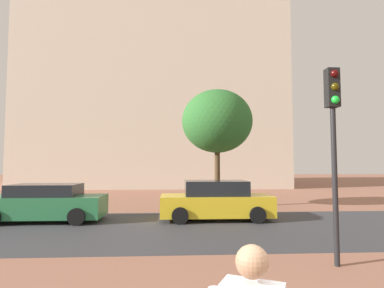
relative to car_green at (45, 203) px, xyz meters
name	(u,v)px	position (x,y,z in m)	size (l,w,h in m)	color
ground_plane	(198,226)	(5.98, -1.32, -0.72)	(120.00, 120.00, 0.00)	#93604C
street_asphalt_strip	(198,227)	(5.98, -1.52, -0.71)	(120.00, 6.91, 0.00)	#38383D
landmark_building	(154,89)	(2.85, 21.98, 10.00)	(26.30, 13.40, 32.93)	beige
car_green	(45,203)	(0.00, 0.00, 0.00)	(4.58, 2.07, 1.47)	#287042
car_yellow	(216,201)	(6.83, 0.00, 0.04)	(4.51, 2.03, 1.59)	gold
traffic_light_pole	(334,126)	(8.75, -5.99, 2.41)	(0.28, 0.34, 4.46)	black
tree_curb_far	(217,122)	(7.38, 3.45, 3.81)	(3.72, 3.72, 6.22)	#4C3823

